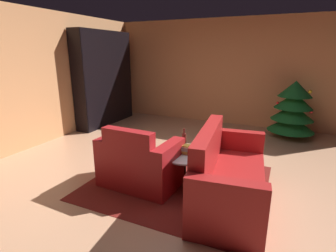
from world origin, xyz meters
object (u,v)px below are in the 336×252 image
at_px(armchair_red, 139,164).
at_px(couch_red, 227,178).
at_px(bookshelf_unit, 108,81).
at_px(bottle_on_table, 184,140).
at_px(coffee_table, 186,156).
at_px(decorated_tree, 293,109).
at_px(book_stack_on_table, 183,149).

bearing_deg(armchair_red, couch_red, 5.62).
bearing_deg(bookshelf_unit, bottle_on_table, -36.16).
height_order(coffee_table, decorated_tree, decorated_tree).
xyz_separation_m(coffee_table, book_stack_on_table, (-0.04, -0.01, 0.11)).
bearing_deg(bottle_on_table, armchair_red, -134.75).
relative_size(book_stack_on_table, decorated_tree, 0.19).
height_order(armchair_red, book_stack_on_table, armchair_red).
xyz_separation_m(bookshelf_unit, book_stack_on_table, (2.96, -2.30, -0.54)).
bearing_deg(armchair_red, book_stack_on_table, 28.35).
xyz_separation_m(bookshelf_unit, armchair_red, (2.43, -2.59, -0.75)).
distance_m(armchair_red, coffee_table, 0.65).
bearing_deg(decorated_tree, armchair_red, -120.54).
distance_m(couch_red, coffee_table, 0.64).
xyz_separation_m(book_stack_on_table, bottle_on_table, (-0.06, 0.19, 0.05)).
xyz_separation_m(bottle_on_table, decorated_tree, (1.41, 2.71, 0.04)).
bearing_deg(coffee_table, couch_red, -16.65).
distance_m(coffee_table, book_stack_on_table, 0.11).
relative_size(bookshelf_unit, armchair_red, 2.12).
height_order(book_stack_on_table, bottle_on_table, bottle_on_table).
distance_m(bookshelf_unit, decorated_tree, 4.37).
relative_size(armchair_red, book_stack_on_table, 4.60).
distance_m(bookshelf_unit, book_stack_on_table, 3.79).
bearing_deg(couch_red, armchair_red, -174.38).
bearing_deg(decorated_tree, couch_red, -102.95).
height_order(bookshelf_unit, bottle_on_table, bookshelf_unit).
relative_size(couch_red, bottle_on_table, 6.29).
height_order(bookshelf_unit, armchair_red, bookshelf_unit).
bearing_deg(bottle_on_table, book_stack_on_table, -72.52).
xyz_separation_m(bookshelf_unit, coffee_table, (3.00, -2.29, -0.64)).
xyz_separation_m(couch_red, coffee_table, (-0.60, 0.18, 0.11)).
height_order(bookshelf_unit, couch_red, bookshelf_unit).
relative_size(coffee_table, decorated_tree, 0.61).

